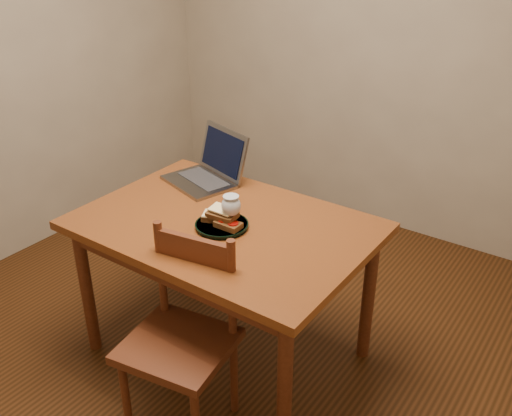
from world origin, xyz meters
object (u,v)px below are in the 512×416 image
Objects in this scene: plate at (222,225)px; chair at (180,331)px; table at (225,239)px; laptop at (210,168)px; milk_glass at (231,213)px.

chair is at bearing -76.19° from plate.
plate is at bearing 94.33° from chair.
plate is at bearing -64.32° from table.
chair is 0.50m from plate.
laptop reaches higher than plate.
table is 7.86× the size of milk_glass.
laptop reaches higher than chair.
plate is at bearing -28.70° from laptop.
laptop is (-0.34, 0.32, 0.15)m from table.
table is 5.48× the size of plate.
milk_glass reaches higher than plate.
chair reaches higher than table.
plate is 0.09m from milk_glass.
table is at bearing 153.91° from milk_glass.
milk_glass is at bearing -24.44° from laptop.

